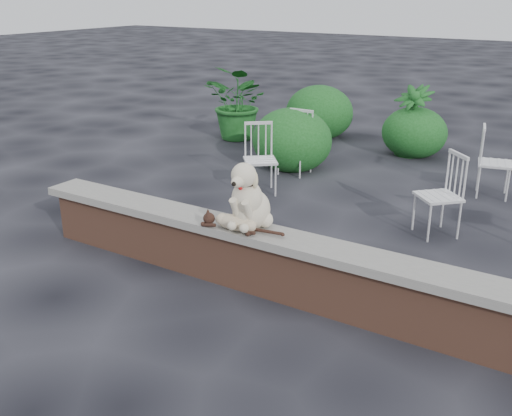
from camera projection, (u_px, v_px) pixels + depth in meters
The scene contains 12 objects.
ground at pixel (308, 302), 5.26m from camera, with size 60.00×60.00×0.00m, color black.
brick_wall at pixel (309, 277), 5.17m from camera, with size 6.00×0.30×0.50m, color brown.
capstone at pixel (310, 247), 5.07m from camera, with size 6.20×0.40×0.08m, color slate.
dog at pixel (251, 193), 5.29m from camera, with size 0.42×0.56×0.65m, color beige, non-canonical shape.
cat at pixel (235, 222), 5.30m from camera, with size 0.94×0.22×0.16m, color #C3B08B, non-canonical shape.
chair_a at pixel (260, 159), 7.92m from camera, with size 0.56×0.56×0.94m, color white, non-canonical shape.
chair_d at pixel (438, 195), 6.55m from camera, with size 0.56×0.56×0.94m, color white, non-canonical shape.
chair_e at pixel (495, 162), 7.79m from camera, with size 0.56×0.56×0.94m, color white, non-canonical shape.
chair_b at pixel (295, 143), 8.75m from camera, with size 0.56×0.56×0.94m, color white, non-canonical shape.
potted_plant_a at pixel (240, 103), 10.70m from camera, with size 1.21×1.05×1.34m, color #154918.
potted_plant_b at pixel (412, 121), 9.68m from camera, with size 0.65×0.65×1.16m, color #154918.
shrubbery at pixel (332, 127), 9.97m from camera, with size 3.09×3.25×1.00m.
Camera 1 is at (2.08, -4.17, 2.62)m, focal length 41.62 mm.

